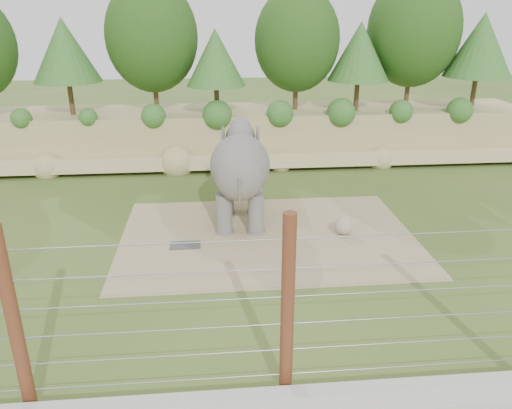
{
  "coord_description": "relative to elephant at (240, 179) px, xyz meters",
  "views": [
    {
      "loc": [
        -1.33,
        -12.46,
        7.34
      ],
      "look_at": [
        0.0,
        2.0,
        1.6
      ],
      "focal_mm": 35.0,
      "sensor_mm": 36.0,
      "label": 1
    }
  ],
  "objects": [
    {
      "name": "ground",
      "position": [
        0.35,
        -4.28,
        -1.7
      ],
      "size": [
        90.0,
        90.0,
        0.0
      ],
      "primitive_type": "plane",
      "color": "#3A5621",
      "rests_on": "ground"
    },
    {
      "name": "back_embankment",
      "position": [
        0.94,
        8.4,
        2.26
      ],
      "size": [
        30.0,
        5.52,
        8.77
      ],
      "color": "tan",
      "rests_on": "ground"
    },
    {
      "name": "dirt_patch",
      "position": [
        0.85,
        -1.28,
        -1.69
      ],
      "size": [
        10.0,
        7.0,
        0.02
      ],
      "primitive_type": "cube",
      "color": "tan",
      "rests_on": "ground"
    },
    {
      "name": "drain_grate",
      "position": [
        -1.95,
        -1.76,
        -1.67
      ],
      "size": [
        1.0,
        0.6,
        0.03
      ],
      "primitive_type": "cube",
      "color": "#262628",
      "rests_on": "dirt_patch"
    },
    {
      "name": "elephant",
      "position": [
        0.0,
        0.0,
        0.0
      ],
      "size": [
        2.11,
        4.33,
        3.4
      ],
      "primitive_type": null,
      "rotation": [
        0.0,
        0.0,
        -0.08
      ],
      "color": "#5C5753",
      "rests_on": "ground"
    },
    {
      "name": "stone_ball",
      "position": [
        3.49,
        -1.35,
        -1.35
      ],
      "size": [
        0.65,
        0.65,
        0.65
      ],
      "primitive_type": "sphere",
      "color": "gray",
      "rests_on": "dirt_patch"
    },
    {
      "name": "retaining_wall",
      "position": [
        0.35,
        -9.28,
        -1.45
      ],
      "size": [
        26.0,
        0.35,
        0.5
      ],
      "primitive_type": "cube",
      "color": "beige",
      "rests_on": "ground"
    },
    {
      "name": "barrier_fence",
      "position": [
        0.35,
        -8.78,
        0.3
      ],
      "size": [
        20.26,
        0.26,
        4.0
      ],
      "color": "#5F2F17",
      "rests_on": "ground"
    }
  ]
}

